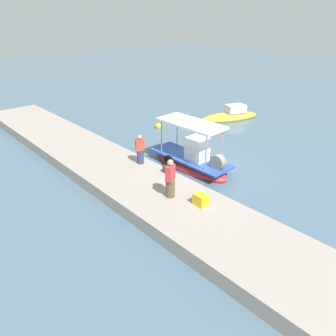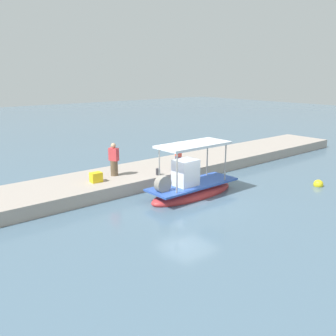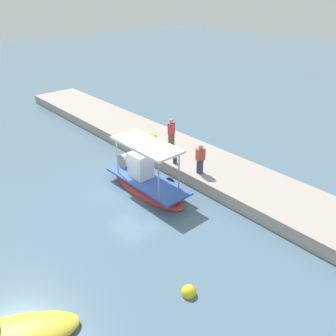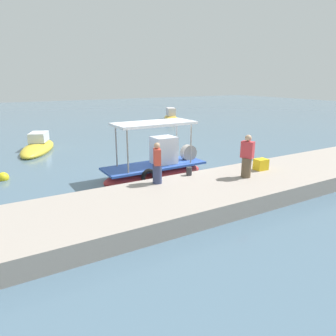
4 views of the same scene
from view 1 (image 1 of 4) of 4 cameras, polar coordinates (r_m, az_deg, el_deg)
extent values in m
plane|color=slate|center=(17.67, 6.69, -0.19)|extent=(120.00, 120.00, 0.00)
cube|color=#A3978D|center=(14.88, -4.04, -4.08)|extent=(36.00, 3.77, 0.65)
ellipsoid|color=#C13234|center=(17.79, 3.99, 0.46)|extent=(5.22, 1.76, 0.89)
cube|color=#2F52AA|center=(17.58, 4.04, 1.91)|extent=(5.01, 1.75, 0.10)
cube|color=white|center=(17.01, 5.40, 3.38)|extent=(1.11, 0.94, 1.41)
cylinder|color=gray|center=(16.71, 9.86, 3.81)|extent=(0.07, 0.07, 2.02)
cylinder|color=gray|center=(15.76, 7.02, 2.59)|extent=(0.07, 0.07, 2.02)
cylinder|color=gray|center=(18.71, 1.71, 6.69)|extent=(0.07, 0.07, 2.02)
cylinder|color=gray|center=(17.87, -1.21, 5.73)|extent=(0.07, 0.07, 2.02)
cube|color=white|center=(16.84, 4.26, 8.21)|extent=(3.85, 1.73, 0.12)
torus|color=black|center=(17.58, 0.21, 1.26)|extent=(0.74, 0.19, 0.74)
cylinder|color=gray|center=(16.29, 9.20, 1.08)|extent=(0.80, 0.36, 0.80)
cylinder|color=brown|center=(13.53, 0.41, -3.73)|extent=(0.52, 0.52, 0.83)
cube|color=#D03A41|center=(13.17, 0.42, -0.88)|extent=(0.46, 0.57, 0.69)
sphere|color=tan|center=(12.96, 0.43, 0.99)|extent=(0.27, 0.27, 0.27)
cylinder|color=navy|center=(16.65, -5.12, 2.09)|extent=(0.47, 0.47, 0.76)
cube|color=#CC4435|center=(16.38, -5.21, 4.28)|extent=(0.40, 0.52, 0.62)
sphere|color=tan|center=(16.22, -5.28, 5.71)|extent=(0.25, 0.25, 0.25)
cylinder|color=#2D2D33|center=(15.72, -0.60, -0.16)|extent=(0.24, 0.24, 0.35)
cube|color=yellow|center=(13.12, 6.05, -5.81)|extent=(0.58, 0.48, 0.50)
sphere|color=yellow|center=(24.15, -1.80, 7.69)|extent=(0.52, 0.52, 0.52)
ellipsoid|color=gold|center=(26.72, 11.24, 9.15)|extent=(3.56, 5.47, 0.79)
cube|color=silver|center=(26.80, 12.34, 10.67)|extent=(1.54, 1.84, 0.62)
camera|label=2|loc=(24.67, 51.45, 12.56)|focal=38.80mm
camera|label=3|loc=(31.81, -0.63, 29.57)|focal=37.94mm
camera|label=4|loc=(17.91, -46.05, 7.90)|focal=33.38mm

